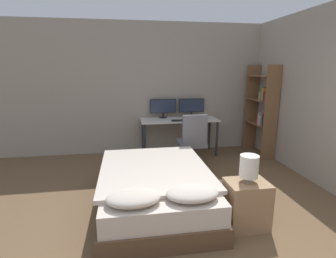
# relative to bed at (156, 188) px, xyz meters

# --- Properties ---
(wall_back) EXTENTS (12.00, 0.06, 2.70)m
(wall_back) POSITION_rel_bed_xyz_m (0.63, 2.43, 1.09)
(wall_back) COLOR #9E9384
(wall_back) RESTS_ON ground_plane
(wall_side_right) EXTENTS (0.06, 12.00, 2.70)m
(wall_side_right) POSITION_rel_bed_xyz_m (2.60, 0.19, 1.09)
(wall_side_right) COLOR #9E9384
(wall_side_right) RESTS_ON ground_plane
(bed) EXTENTS (1.39, 1.96, 0.59)m
(bed) POSITION_rel_bed_xyz_m (0.00, 0.00, 0.00)
(bed) COLOR brown
(bed) RESTS_ON ground_plane
(nightstand) EXTENTS (0.46, 0.37, 0.54)m
(nightstand) POSITION_rel_bed_xyz_m (0.97, -0.60, 0.01)
(nightstand) COLOR #997551
(nightstand) RESTS_ON ground_plane
(bedside_lamp) EXTENTS (0.21, 0.21, 0.31)m
(bedside_lamp) POSITION_rel_bed_xyz_m (0.97, -0.60, 0.47)
(bedside_lamp) COLOR gray
(bedside_lamp) RESTS_ON nightstand
(desk) EXTENTS (1.58, 0.60, 0.76)m
(desk) POSITION_rel_bed_xyz_m (0.74, 2.06, 0.41)
(desk) COLOR beige
(desk) RESTS_ON ground_plane
(monitor_left) EXTENTS (0.55, 0.16, 0.39)m
(monitor_left) POSITION_rel_bed_xyz_m (0.43, 2.26, 0.73)
(monitor_left) COLOR black
(monitor_left) RESTS_ON desk
(monitor_right) EXTENTS (0.55, 0.16, 0.39)m
(monitor_right) POSITION_rel_bed_xyz_m (1.04, 2.26, 0.73)
(monitor_right) COLOR black
(monitor_right) RESTS_ON desk
(keyboard) EXTENTS (0.38, 0.13, 0.02)m
(keyboard) POSITION_rel_bed_xyz_m (0.74, 1.87, 0.51)
(keyboard) COLOR black
(keyboard) RESTS_ON desk
(computer_mouse) EXTENTS (0.07, 0.05, 0.04)m
(computer_mouse) POSITION_rel_bed_xyz_m (1.02, 1.87, 0.52)
(computer_mouse) COLOR black
(computer_mouse) RESTS_ON desk
(office_chair) EXTENTS (0.52, 0.52, 1.00)m
(office_chair) POSITION_rel_bed_xyz_m (0.83, 1.33, 0.14)
(office_chair) COLOR black
(office_chair) RESTS_ON ground_plane
(bookshelf) EXTENTS (0.29, 0.82, 1.84)m
(bookshelf) POSITION_rel_bed_xyz_m (2.41, 1.76, 0.75)
(bookshelf) COLOR brown
(bookshelf) RESTS_ON ground_plane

